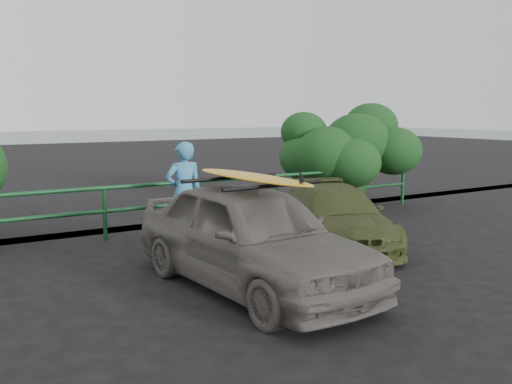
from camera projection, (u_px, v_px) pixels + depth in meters
ground at (301, 304)px, 7.31m from camera, size 80.00×80.00×0.00m
guardrail at (154, 208)px, 11.44m from camera, size 14.00×0.08×1.04m
shrub_right at (332, 160)px, 14.37m from camera, size 3.20×2.40×2.49m
sedan at (251, 236)px, 7.89m from camera, size 1.99×4.42×1.47m
olive_vehicle at (336, 216)px, 10.43m from camera, size 2.85×4.03×1.08m
man at (184, 192)px, 10.63m from camera, size 0.74×0.54×1.90m
roof_rack at (251, 182)px, 7.78m from camera, size 1.65×1.20×0.05m
surfboard at (251, 177)px, 7.77m from camera, size 0.68×2.60×0.08m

